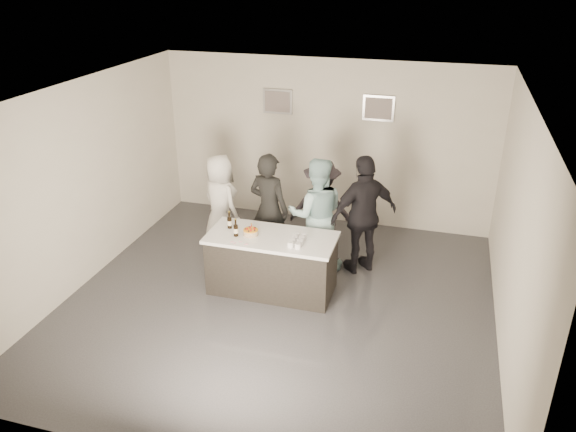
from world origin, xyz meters
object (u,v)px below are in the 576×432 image
object	(u,v)px
person_main_black	(269,210)
person_guest_right	(364,215)
person_guest_left	(221,202)
person_guest_back	(321,208)
beer_bottle_a	(229,220)
cake	(251,233)
beer_bottle_b	(236,228)
bar_counter	(272,263)
person_main_blue	(316,214)

from	to	relation	value
person_main_black	person_guest_right	size ratio (longest dim) A/B	0.97
person_guest_left	person_guest_back	bearing A→B (deg)	-138.25
beer_bottle_a	person_main_black	world-z (taller)	person_main_black
cake	beer_bottle_b	xyz separation A→B (m)	(-0.19, -0.09, 0.09)
person_main_black	beer_bottle_b	bearing A→B (deg)	92.99
person_guest_back	person_main_black	bearing A→B (deg)	32.92
bar_counter	person_guest_right	world-z (taller)	person_guest_right
cake	beer_bottle_b	world-z (taller)	beer_bottle_b
bar_counter	person_guest_right	xyz separation A→B (m)	(1.18, 0.98, 0.50)
person_guest_back	beer_bottle_a	bearing A→B (deg)	45.30
beer_bottle_b	person_guest_back	bearing A→B (deg)	58.96
cake	beer_bottle_a	bearing A→B (deg)	161.08
person_main_black	person_guest_left	bearing A→B (deg)	-2.14
beer_bottle_a	person_guest_back	bearing A→B (deg)	49.88
beer_bottle_b	person_guest_left	bearing A→B (deg)	121.25
person_guest_back	person_main_blue	bearing A→B (deg)	89.04
cake	person_main_blue	size ratio (longest dim) A/B	0.12
cake	person_guest_left	size ratio (longest dim) A/B	0.13
person_guest_left	person_guest_back	distance (m)	1.68
bar_counter	person_guest_right	size ratio (longest dim) A/B	0.98
person_guest_right	person_main_black	bearing A→B (deg)	-33.04
beer_bottle_a	person_main_blue	xyz separation A→B (m)	(1.12, 0.79, -0.11)
beer_bottle_a	beer_bottle_b	size ratio (longest dim) A/B	1.00
bar_counter	beer_bottle_a	xyz separation A→B (m)	(-0.67, 0.08, 0.58)
beer_bottle_a	person_guest_back	world-z (taller)	person_guest_back
bar_counter	cake	distance (m)	0.57
bar_counter	beer_bottle_b	xyz separation A→B (m)	(-0.49, -0.13, 0.58)
bar_counter	beer_bottle_a	bearing A→B (deg)	172.93
person_guest_right	person_guest_back	bearing A→B (deg)	-66.76
person_main_black	person_guest_back	world-z (taller)	person_main_black
person_guest_left	beer_bottle_b	bearing A→B (deg)	153.51
bar_counter	person_guest_left	distance (m)	1.70
bar_counter	person_guest_back	size ratio (longest dim) A/B	1.14
person_main_black	person_guest_left	world-z (taller)	person_main_black
person_main_blue	person_guest_right	distance (m)	0.73
person_guest_back	person_guest_right	bearing A→B (deg)	147.67
person_main_blue	person_guest_right	xyz separation A→B (m)	(0.73, 0.10, 0.04)
cake	person_guest_right	xyz separation A→B (m)	(1.48, 1.03, 0.01)
cake	person_main_blue	distance (m)	1.19
person_guest_back	person_guest_left	bearing A→B (deg)	4.92
beer_bottle_b	person_main_black	bearing A→B (deg)	78.81
person_guest_back	bar_counter	bearing A→B (deg)	68.48
bar_counter	person_main_blue	bearing A→B (deg)	62.74
beer_bottle_a	person_guest_right	world-z (taller)	person_guest_right
person_guest_right	person_guest_back	distance (m)	0.87
beer_bottle_a	person_guest_right	bearing A→B (deg)	25.89
person_main_black	person_guest_right	distance (m)	1.49
person_guest_left	person_guest_right	distance (m)	2.42
bar_counter	person_guest_left	size ratio (longest dim) A/B	1.13
cake	person_guest_left	bearing A→B (deg)	129.42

